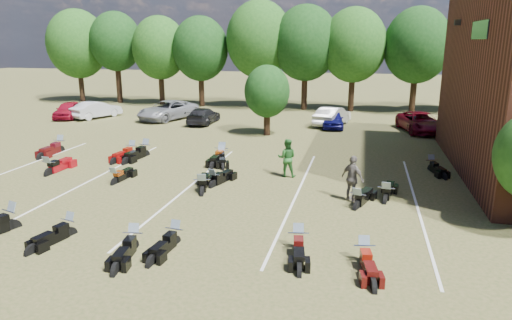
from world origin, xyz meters
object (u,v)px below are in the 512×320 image
(car_4, at_px, (333,119))
(person_green, at_px, (287,158))
(car_0, at_px, (69,110))
(motorcycle_3, at_px, (134,249))
(motorcycle_7, at_px, (50,175))
(motorcycle_14, at_px, (60,152))
(person_grey, at_px, (353,179))

(car_4, xyz_separation_m, person_green, (-1.25, -13.74, 0.28))
(car_0, xyz_separation_m, motorcycle_3, (17.87, -22.11, -0.71))
(motorcycle_7, bearing_deg, motorcycle_14, -58.67)
(car_0, bearing_deg, car_4, -13.92)
(motorcycle_3, xyz_separation_m, motorcycle_14, (-10.84, 11.18, 0.00))
(motorcycle_7, bearing_deg, motorcycle_3, 141.70)
(person_grey, distance_m, motorcycle_3, 9.29)
(car_0, xyz_separation_m, car_4, (22.55, 0.85, -0.04))
(person_grey, xyz_separation_m, motorcycle_14, (-17.54, 4.82, -0.98))
(car_0, height_order, motorcycle_14, car_0)
(motorcycle_7, bearing_deg, person_grey, 179.58)
(motorcycle_3, distance_m, motorcycle_7, 10.62)
(car_0, distance_m, motorcycle_14, 13.02)
(car_4, height_order, motorcycle_7, car_4)
(car_4, bearing_deg, motorcycle_7, -134.15)
(car_4, height_order, person_green, person_green)
(car_4, bearing_deg, motorcycle_14, -148.49)
(person_grey, relative_size, motorcycle_14, 0.78)
(car_0, xyz_separation_m, person_green, (21.31, -12.89, 0.24))
(person_green, bearing_deg, person_grey, 133.87)
(car_4, bearing_deg, motorcycle_3, -107.22)
(person_grey, distance_m, motorcycle_7, 14.95)
(motorcycle_3, height_order, motorcycle_14, motorcycle_14)
(person_green, relative_size, motorcycle_7, 0.78)
(person_grey, xyz_separation_m, motorcycle_7, (-14.92, 0.36, -0.98))
(person_grey, height_order, motorcycle_14, person_grey)
(person_grey, height_order, motorcycle_3, person_grey)
(motorcycle_3, bearing_deg, car_4, 70.11)
(person_grey, relative_size, motorcycle_3, 0.91)
(car_0, distance_m, person_green, 24.90)
(motorcycle_14, bearing_deg, motorcycle_3, -47.80)
(motorcycle_14, bearing_deg, person_grey, -17.28)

